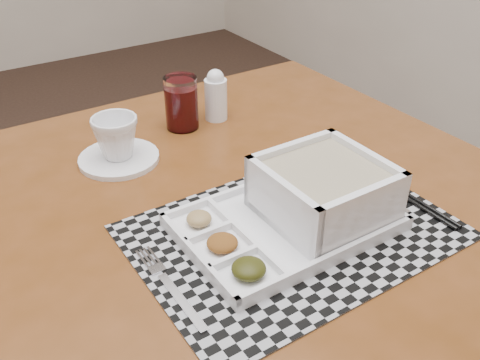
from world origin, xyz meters
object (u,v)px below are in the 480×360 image
dining_table (242,232)px  creamer_bottle (216,96)px  serving_tray (312,202)px  cup (116,137)px  juice_glass (181,105)px

dining_table → creamer_bottle: bearing=67.2°
serving_tray → cup: 0.39m
dining_table → creamer_bottle: creamer_bottle is taller
juice_glass → creamer_bottle: size_ratio=0.99×
serving_tray → cup: bearing=117.0°
dining_table → cup: (-0.13, 0.23, 0.12)m
dining_table → cup: size_ratio=11.35×
dining_table → serving_tray: size_ratio=3.02×
serving_tray → cup: serving_tray is taller
juice_glass → serving_tray: bearing=-88.5°
juice_glass → cup: bearing=-160.2°
serving_tray → creamer_bottle: bearing=80.2°
serving_tray → cup: size_ratio=3.76×
cup → juice_glass: 0.18m
dining_table → serving_tray: (0.05, -0.12, 0.11)m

